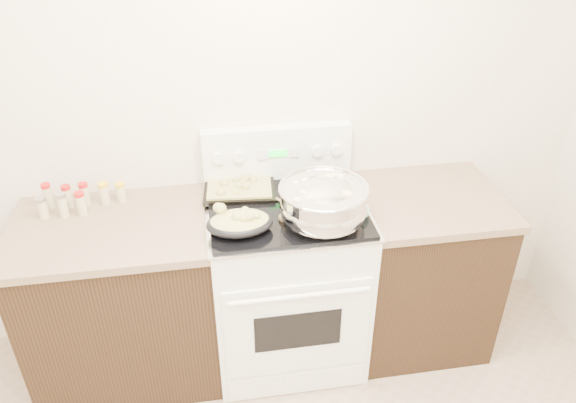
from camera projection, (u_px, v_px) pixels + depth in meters
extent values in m
cube|color=beige|center=(204.00, 103.00, 2.73)|extent=(4.00, 0.05, 2.70)
cube|color=black|center=(125.00, 303.00, 2.85)|extent=(0.90, 0.64, 0.88)
cube|color=brown|center=(110.00, 228.00, 2.61)|extent=(0.93, 0.67, 0.04)
cube|color=black|center=(418.00, 271.00, 3.07)|extent=(0.70, 0.64, 0.88)
cube|color=brown|center=(429.00, 200.00, 2.82)|extent=(0.73, 0.67, 0.04)
cube|color=white|center=(286.00, 284.00, 2.95)|extent=(0.76, 0.66, 0.92)
cube|color=white|center=(298.00, 330.00, 2.67)|extent=(0.70, 0.01, 0.55)
cube|color=black|center=(298.00, 331.00, 2.66)|extent=(0.42, 0.01, 0.22)
cylinder|color=white|center=(300.00, 296.00, 2.51)|extent=(0.65, 0.02, 0.02)
cube|color=white|center=(297.00, 383.00, 2.87)|extent=(0.70, 0.01, 0.14)
cube|color=silver|center=(286.00, 209.00, 2.70)|extent=(0.78, 0.68, 0.01)
cube|color=black|center=(286.00, 207.00, 2.69)|extent=(0.74, 0.64, 0.01)
cube|color=white|center=(277.00, 152.00, 2.86)|extent=(0.76, 0.07, 0.28)
cylinder|color=white|center=(219.00, 159.00, 2.78)|extent=(0.06, 0.02, 0.06)
cylinder|color=white|center=(239.00, 157.00, 2.79)|extent=(0.06, 0.02, 0.06)
cylinder|color=white|center=(317.00, 151.00, 2.84)|extent=(0.06, 0.02, 0.06)
cylinder|color=white|center=(337.00, 150.00, 2.86)|extent=(0.06, 0.02, 0.06)
cube|color=#19E533|center=(278.00, 154.00, 2.82)|extent=(0.09, 0.00, 0.04)
cube|color=silver|center=(263.00, 155.00, 2.81)|extent=(0.05, 0.00, 0.05)
cube|color=silver|center=(294.00, 153.00, 2.83)|extent=(0.05, 0.00, 0.05)
ellipsoid|color=silver|center=(323.00, 206.00, 2.54)|extent=(0.52, 0.52, 0.24)
cylinder|color=silver|center=(323.00, 220.00, 2.58)|extent=(0.22, 0.22, 0.01)
torus|color=silver|center=(324.00, 188.00, 2.49)|extent=(0.41, 0.41, 0.02)
cylinder|color=silver|center=(323.00, 202.00, 2.52)|extent=(0.38, 0.38, 0.13)
cylinder|color=brown|center=(324.00, 191.00, 2.49)|extent=(0.36, 0.36, 0.00)
cube|color=beige|center=(334.00, 176.00, 2.59)|extent=(0.03, 0.03, 0.02)
cube|color=beige|center=(340.00, 178.00, 2.58)|extent=(0.03, 0.03, 0.03)
cube|color=beige|center=(298.00, 201.00, 2.40)|extent=(0.04, 0.04, 0.02)
cube|color=beige|center=(296.00, 184.00, 2.53)|extent=(0.03, 0.03, 0.02)
cube|color=beige|center=(347.00, 196.00, 2.44)|extent=(0.04, 0.04, 0.03)
cube|color=beige|center=(305.00, 194.00, 2.45)|extent=(0.05, 0.05, 0.03)
cube|color=beige|center=(330.00, 187.00, 2.51)|extent=(0.05, 0.05, 0.03)
cube|color=beige|center=(329.00, 178.00, 2.57)|extent=(0.04, 0.04, 0.03)
cube|color=beige|center=(330.00, 178.00, 2.57)|extent=(0.05, 0.05, 0.03)
cube|color=beige|center=(305.00, 184.00, 2.53)|extent=(0.03, 0.03, 0.02)
cube|color=beige|center=(306.00, 183.00, 2.54)|extent=(0.05, 0.05, 0.03)
cube|color=beige|center=(307.00, 194.00, 2.46)|extent=(0.03, 0.03, 0.02)
ellipsoid|color=black|center=(240.00, 223.00, 2.49)|extent=(0.30, 0.22, 0.08)
ellipsoid|color=tan|center=(240.00, 221.00, 2.49)|extent=(0.27, 0.19, 0.06)
sphere|color=tan|center=(243.00, 215.00, 2.47)|extent=(0.04, 0.04, 0.04)
sphere|color=tan|center=(256.00, 216.00, 2.46)|extent=(0.04, 0.04, 0.04)
sphere|color=tan|center=(221.00, 209.00, 2.51)|extent=(0.05, 0.05, 0.05)
sphere|color=tan|center=(249.00, 216.00, 2.45)|extent=(0.05, 0.05, 0.05)
sphere|color=tan|center=(245.00, 211.00, 2.49)|extent=(0.04, 0.04, 0.04)
sphere|color=tan|center=(237.00, 217.00, 2.46)|extent=(0.05, 0.05, 0.05)
sphere|color=tan|center=(244.00, 218.00, 2.45)|extent=(0.04, 0.04, 0.04)
sphere|color=tan|center=(218.00, 208.00, 2.51)|extent=(0.05, 0.05, 0.05)
cube|color=black|center=(239.00, 190.00, 2.80)|extent=(0.37, 0.28, 0.02)
cube|color=tan|center=(239.00, 188.00, 2.79)|extent=(0.33, 0.24, 0.02)
sphere|color=tan|center=(221.00, 193.00, 2.72)|extent=(0.05, 0.05, 0.05)
sphere|color=tan|center=(239.00, 186.00, 2.78)|extent=(0.04, 0.04, 0.04)
sphere|color=tan|center=(245.00, 179.00, 2.84)|extent=(0.04, 0.04, 0.04)
sphere|color=tan|center=(235.00, 180.00, 2.83)|extent=(0.03, 0.03, 0.03)
sphere|color=tan|center=(224.00, 183.00, 2.80)|extent=(0.04, 0.04, 0.04)
sphere|color=tan|center=(247.00, 177.00, 2.85)|extent=(0.04, 0.04, 0.04)
sphere|color=tan|center=(236.00, 193.00, 2.73)|extent=(0.03, 0.03, 0.03)
sphere|color=tan|center=(246.00, 187.00, 2.77)|extent=(0.04, 0.04, 0.04)
sphere|color=tan|center=(243.00, 183.00, 2.81)|extent=(0.04, 0.04, 0.04)
sphere|color=tan|center=(253.00, 180.00, 2.84)|extent=(0.04, 0.04, 0.04)
cylinder|color=#9A7E46|center=(295.00, 207.00, 2.67)|extent=(0.18, 0.21, 0.01)
sphere|color=#9A7E46|center=(283.00, 218.00, 2.58)|extent=(0.04, 0.04, 0.04)
sphere|color=#9DE1EB|center=(361.00, 210.00, 2.60)|extent=(0.08, 0.08, 0.08)
cylinder|color=#9DE1EB|center=(360.00, 193.00, 2.68)|extent=(0.07, 0.26, 0.07)
cylinder|color=#BFB28C|center=(48.00, 197.00, 2.70)|extent=(0.04, 0.04, 0.11)
cylinder|color=#B21414|center=(45.00, 186.00, 2.66)|extent=(0.04, 0.04, 0.02)
cylinder|color=#BFB28C|center=(68.00, 198.00, 2.70)|extent=(0.04, 0.04, 0.10)
cylinder|color=#B21414|center=(65.00, 187.00, 2.67)|extent=(0.04, 0.04, 0.02)
cylinder|color=#BFB28C|center=(85.00, 196.00, 2.71)|extent=(0.04, 0.04, 0.10)
cylinder|color=#B21414|center=(83.00, 185.00, 2.68)|extent=(0.04, 0.04, 0.02)
cylinder|color=#BFB28C|center=(104.00, 195.00, 2.73)|extent=(0.05, 0.05, 0.10)
cylinder|color=gold|center=(102.00, 185.00, 2.70)|extent=(0.05, 0.05, 0.02)
cylinder|color=#BFB28C|center=(121.00, 194.00, 2.75)|extent=(0.04, 0.04, 0.09)
cylinder|color=gold|center=(119.00, 185.00, 2.72)|extent=(0.04, 0.04, 0.02)
cylinder|color=#BFB28C|center=(43.00, 209.00, 2.63)|extent=(0.05, 0.05, 0.09)
cylinder|color=#B2B2B7|center=(40.00, 199.00, 2.60)|extent=(0.05, 0.05, 0.02)
cylinder|color=#BFB28C|center=(63.00, 207.00, 2.63)|extent=(0.04, 0.04, 0.11)
cylinder|color=#B2B2B7|center=(60.00, 196.00, 2.60)|extent=(0.05, 0.05, 0.02)
cylinder|color=#BFB28C|center=(81.00, 205.00, 2.64)|extent=(0.04, 0.04, 0.10)
cylinder|color=#B21414|center=(79.00, 194.00, 2.61)|extent=(0.04, 0.04, 0.02)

